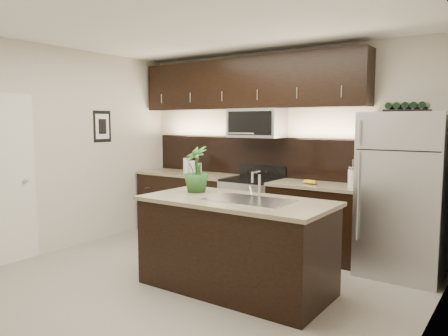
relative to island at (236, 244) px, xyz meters
The scene contains 12 objects.
ground 0.69m from the island, 159.27° to the right, with size 4.50×4.50×0.00m, color gray.
room_walls 1.37m from the island, 159.68° to the right, with size 4.52×4.02×2.71m.
counter_run 1.77m from the island, 121.52° to the left, with size 3.51×0.65×0.94m.
upper_fixtures 2.52m from the island, 118.51° to the left, with size 3.49×0.40×1.66m.
island is the anchor object (origin of this frame).
sink_faucet 0.51m from the island, ahead, with size 0.84×0.50×0.28m.
refrigerator 1.99m from the island, 48.49° to the left, with size 0.88×0.79×1.82m, color #B2B2B7.
wine_rack 2.39m from the island, 48.49° to the left, with size 0.45×0.28×0.11m.
plant 0.95m from the island, 169.06° to the left, with size 0.29×0.29×0.51m, color #245321.
canisters 2.36m from the island, 140.59° to the left, with size 0.35×0.12×0.23m.
french_press 1.72m from the island, 64.46° to the left, with size 0.11×0.11×0.33m.
bananas 1.52m from the island, 84.59° to the left, with size 0.18×0.14×0.06m, color gold.
Camera 1 is at (2.87, -3.46, 1.71)m, focal length 35.00 mm.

